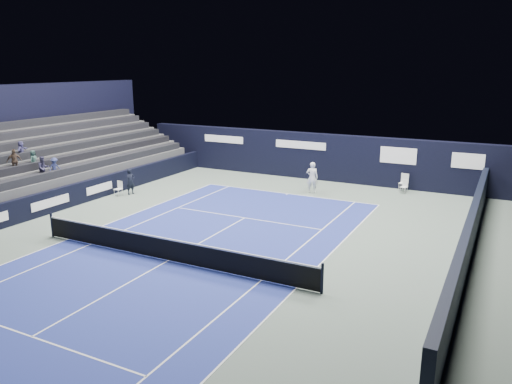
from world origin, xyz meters
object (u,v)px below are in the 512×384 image
at_px(folding_chair_back_b, 404,181).
at_px(tennis_net, 168,249).
at_px(tennis_player, 312,177).
at_px(line_judge_chair, 119,187).
at_px(folding_chair_back_a, 405,184).

xyz_separation_m(folding_chair_back_b, tennis_net, (-6.03, -15.82, -0.10)).
bearing_deg(folding_chair_back_b, tennis_player, -140.04).
height_order(line_judge_chair, tennis_player, tennis_player).
distance_m(folding_chair_back_b, tennis_net, 16.93).
distance_m(folding_chair_back_a, tennis_player, 5.62).
relative_size(tennis_net, tennis_player, 6.79).
xyz_separation_m(folding_chair_back_a, tennis_player, (-5.01, -2.49, 0.40)).
bearing_deg(line_judge_chair, tennis_net, -35.93).
distance_m(line_judge_chair, tennis_player, 11.52).
relative_size(folding_chair_back_a, tennis_net, 0.06).
relative_size(folding_chair_back_b, line_judge_chair, 1.22).
distance_m(folding_chair_back_b, tennis_player, 5.74).
distance_m(folding_chair_back_b, line_judge_chair, 17.24).
bearing_deg(tennis_net, folding_chair_back_b, 69.12).
xyz_separation_m(line_judge_chair, tennis_net, (8.76, -6.97, 0.01)).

